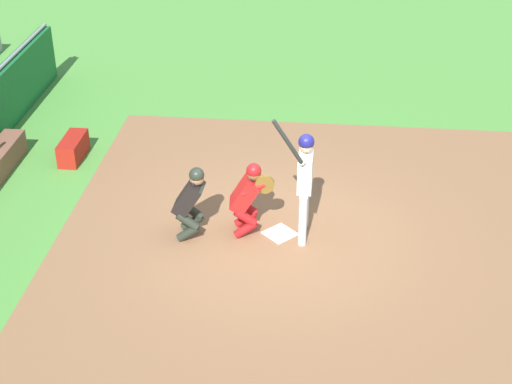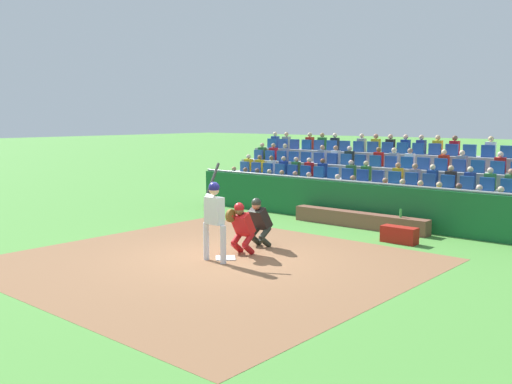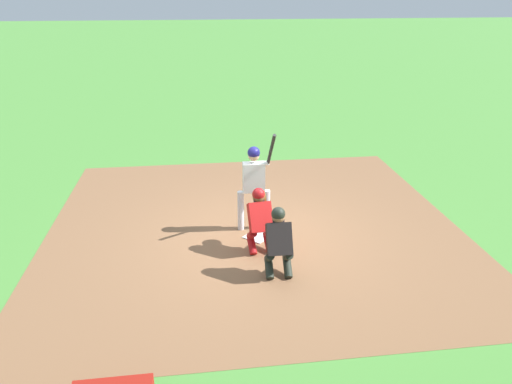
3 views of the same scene
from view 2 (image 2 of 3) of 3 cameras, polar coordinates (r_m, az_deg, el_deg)
The scene contains 11 objects.
ground_plane at distance 13.13m, azimuth -3.04°, elevation -6.60°, with size 160.00×160.00×0.00m, color #4D8E3A.
infield_dirt_patch at distance 12.78m, azimuth -4.58°, elevation -6.99°, with size 8.46×8.07×0.01m, color brown.
home_plate_marker at distance 13.13m, azimuth -3.04°, elevation -6.54°, with size 0.44×0.44×0.02m, color white.
batter_at_plate at distance 12.64m, azimuth -4.17°, elevation -2.02°, with size 0.69×0.63×2.16m.
catcher_crouching at distance 13.33m, azimuth -1.49°, elevation -3.29°, with size 0.49×0.73×1.26m.
home_plate_umpire at distance 14.11m, azimuth 0.32°, elevation -2.78°, with size 0.47×0.52×1.25m.
dugout_wall at distance 17.61m, azimuth 9.96°, elevation -1.07°, with size 12.61×0.24×1.29m.
dugout_bench at distance 17.00m, azimuth 10.15°, elevation -2.73°, with size 4.24×0.40×0.44m, color brown.
water_bottle_on_bench at distance 16.36m, azimuth 14.15°, elevation -2.05°, with size 0.07×0.07×0.23m, color green.
equipment_duffel_bag at distance 15.11m, azimuth 14.02°, elevation -4.14°, with size 0.92×0.36×0.42m, color #9F1C12.
bleacher_stand at distance 21.18m, azimuth 15.52°, elevation 0.52°, with size 15.78×3.65×2.55m.
Camera 2 is at (-8.73, 9.28, 3.17)m, focal length 40.37 mm.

